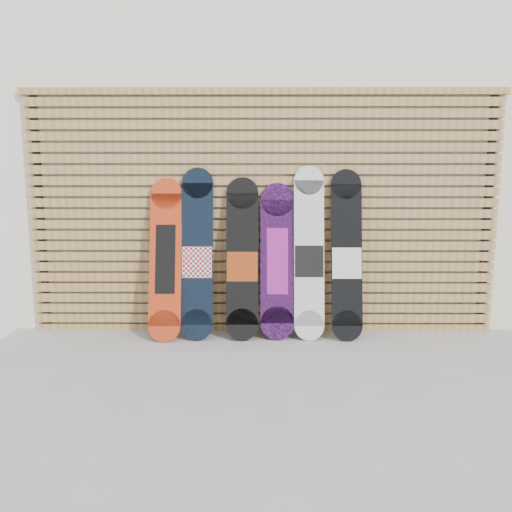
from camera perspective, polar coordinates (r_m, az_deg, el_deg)
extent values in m
plane|color=gray|center=(3.84, 3.23, -14.41)|extent=(80.00, 80.00, 0.00)
cube|color=white|center=(7.06, 6.02, 11.09)|extent=(12.00, 5.00, 3.60)
cube|color=gray|center=(4.45, 0.82, -10.26)|extent=(4.60, 0.70, 0.12)
cube|color=#A17A43|center=(4.70, 0.79, -8.21)|extent=(4.20, 0.05, 0.08)
cube|color=#A17A43|center=(4.67, 0.79, -7.07)|extent=(4.20, 0.05, 0.08)
cube|color=#A17A43|center=(4.64, 0.80, -5.92)|extent=(4.20, 0.05, 0.07)
cube|color=#A17A43|center=(4.62, 0.80, -4.76)|extent=(4.20, 0.05, 0.07)
cube|color=#A17A43|center=(4.60, 0.80, -3.58)|extent=(4.20, 0.05, 0.07)
cube|color=#A17A43|center=(4.58, 0.80, -2.39)|extent=(4.20, 0.05, 0.07)
cube|color=#A17A43|center=(4.56, 0.81, -1.20)|extent=(4.20, 0.05, 0.07)
cube|color=#A17A43|center=(4.55, 0.81, 0.01)|extent=(4.20, 0.05, 0.07)
cube|color=#A17A43|center=(4.53, 0.81, 1.22)|extent=(4.20, 0.05, 0.07)
cube|color=#A17A43|center=(4.52, 0.82, 2.44)|extent=(4.20, 0.05, 0.08)
cube|color=#A17A43|center=(4.51, 0.82, 3.66)|extent=(4.20, 0.05, 0.08)
cube|color=#A17A43|center=(4.50, 0.82, 4.89)|extent=(4.20, 0.05, 0.08)
cube|color=#A17A43|center=(4.50, 0.82, 6.12)|extent=(4.20, 0.05, 0.08)
cube|color=#A17A43|center=(4.49, 0.83, 7.36)|extent=(4.20, 0.05, 0.08)
cube|color=#A17A43|center=(4.49, 0.83, 8.60)|extent=(4.20, 0.05, 0.08)
cube|color=#A17A43|center=(4.49, 0.83, 9.83)|extent=(4.20, 0.05, 0.08)
cube|color=#A17A43|center=(4.50, 0.83, 11.07)|extent=(4.20, 0.05, 0.08)
cube|color=#A17A43|center=(4.50, 0.84, 12.30)|extent=(4.20, 0.05, 0.08)
cube|color=#A17A43|center=(4.51, 0.84, 13.53)|extent=(4.20, 0.05, 0.08)
cube|color=#A17A43|center=(4.52, 0.84, 14.76)|extent=(4.20, 0.05, 0.08)
cube|color=#A17A43|center=(4.53, 0.85, 15.98)|extent=(4.20, 0.05, 0.08)
cube|color=#A17A43|center=(4.54, 0.85, 17.19)|extent=(4.20, 0.05, 0.08)
cube|color=black|center=(4.95, -23.33, 3.51)|extent=(0.06, 0.04, 2.23)
cube|color=black|center=(4.98, 24.78, 3.45)|extent=(0.06, 0.04, 2.23)
cube|color=#A17A43|center=(4.56, 0.85, 18.31)|extent=(4.26, 0.07, 0.06)
cube|color=#BC3414|center=(4.42, -10.30, -0.36)|extent=(0.28, 0.30, 1.13)
cylinder|color=#BC3414|center=(4.41, -10.42, -7.89)|extent=(0.28, 0.09, 0.28)
cylinder|color=#BC3414|center=(4.50, -10.18, 7.02)|extent=(0.28, 0.09, 0.28)
cube|color=black|center=(4.42, -10.30, -0.36)|extent=(0.17, 0.17, 0.59)
cube|color=black|center=(4.39, -6.74, 0.27)|extent=(0.28, 0.26, 1.22)
cylinder|color=black|center=(4.40, -6.79, -7.83)|extent=(0.28, 0.08, 0.28)
cylinder|color=black|center=(4.46, -6.69, 8.27)|extent=(0.28, 0.08, 0.28)
cube|color=white|center=(4.39, -6.74, -0.72)|extent=(0.26, 0.08, 0.27)
cube|color=black|center=(4.36, -1.58, -0.28)|extent=(0.28, 0.26, 1.13)
cylinder|color=black|center=(4.37, -1.60, -7.85)|extent=(0.28, 0.08, 0.28)
cylinder|color=black|center=(4.43, -1.57, 7.18)|extent=(0.28, 0.08, 0.28)
cube|color=maroon|center=(4.36, -1.59, -1.23)|extent=(0.27, 0.08, 0.26)
cube|color=black|center=(4.38, 2.46, -0.59)|extent=(0.30, 0.24, 1.07)
cylinder|color=black|center=(4.39, 2.47, -7.68)|extent=(0.30, 0.08, 0.30)
cylinder|color=black|center=(4.43, 2.45, 6.44)|extent=(0.30, 0.08, 0.30)
cube|color=#9B1F88|center=(4.38, 2.46, -0.59)|extent=(0.18, 0.14, 0.57)
cube|color=silver|center=(4.38, 6.08, 0.38)|extent=(0.26, 0.26, 1.25)
cylinder|color=silver|center=(4.40, 6.11, -7.91)|extent=(0.26, 0.07, 0.26)
cylinder|color=silver|center=(4.45, 6.06, 8.59)|extent=(0.26, 0.07, 0.26)
cube|color=black|center=(4.38, 6.09, -0.62)|extent=(0.25, 0.08, 0.28)
cube|color=black|center=(4.42, 10.31, 0.16)|extent=(0.27, 0.27, 1.22)
cylinder|color=black|center=(4.43, 10.38, -7.86)|extent=(0.27, 0.08, 0.27)
cylinder|color=black|center=(4.50, 10.25, 8.06)|extent=(0.27, 0.08, 0.27)
cube|color=silver|center=(4.42, 10.32, -0.82)|extent=(0.26, 0.08, 0.27)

